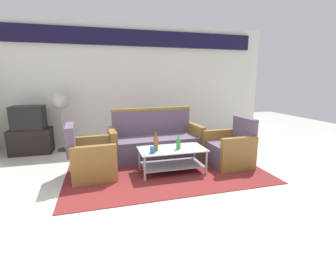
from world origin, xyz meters
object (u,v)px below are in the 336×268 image
object	(u,v)px
armchair_left	(91,159)
television	(29,118)
armchair_right	(230,149)
tv_stand	(32,141)
pedestal_fan	(61,104)
bottle_brown	(156,144)
bottle_green	(178,144)
coffee_table	(172,157)
couch	(156,142)
cup	(153,150)

from	to	relation	value
armchair_left	television	xyz separation A→B (m)	(-1.24, 1.68, 0.47)
armchair_right	tv_stand	distance (m)	4.08
tv_stand	pedestal_fan	world-z (taller)	pedestal_fan
bottle_brown	bottle_green	bearing A→B (deg)	-0.84
armchair_left	pedestal_fan	size ratio (longest dim) A/B	0.67
armchair_right	coffee_table	xyz separation A→B (m)	(-1.12, -0.06, -0.02)
tv_stand	armchair_right	bearing A→B (deg)	-25.94
coffee_table	tv_stand	bearing A→B (deg)	144.00
couch	television	size ratio (longest dim) A/B	2.94
armchair_left	bottle_green	bearing A→B (deg)	76.84
couch	coffee_table	xyz separation A→B (m)	(0.09, -0.84, -0.04)
coffee_table	armchair_right	bearing A→B (deg)	3.24
bottle_green	television	distance (m)	3.26
bottle_green	bottle_brown	xyz separation A→B (m)	(-0.38, 0.01, 0.02)
bottle_green	pedestal_fan	distance (m)	2.84
bottle_green	tv_stand	xyz separation A→B (m)	(-2.63, 1.90, -0.24)
bottle_brown	television	distance (m)	2.96
bottle_brown	tv_stand	world-z (taller)	bottle_brown
tv_stand	couch	bearing A→B (deg)	-22.25
couch	armchair_left	size ratio (longest dim) A/B	2.15
tv_stand	cup	bearing A→B (deg)	-42.54
television	cup	bearing A→B (deg)	140.53
coffee_table	couch	bearing A→B (deg)	95.89
armchair_left	coffee_table	distance (m)	1.31
bottle_green	couch	bearing A→B (deg)	101.26
armchair_left	television	bearing A→B (deg)	-147.16
coffee_table	television	distance (m)	3.18
armchair_right	cup	distance (m)	1.51
cup	pedestal_fan	size ratio (longest dim) A/B	0.08
cup	television	xyz separation A→B (m)	(-2.18, 2.00, 0.30)
cup	couch	bearing A→B (deg)	74.69
television	bottle_green	bearing A→B (deg)	147.21
coffee_table	television	xyz separation A→B (m)	(-2.54, 1.85, 0.49)
armchair_left	bottle_brown	size ratio (longest dim) A/B	2.76
armchair_left	tv_stand	bearing A→B (deg)	-147.12
cup	tv_stand	world-z (taller)	tv_stand
coffee_table	bottle_brown	size ratio (longest dim) A/B	3.57
couch	bottle_brown	xyz separation A→B (m)	(-0.20, -0.89, 0.21)
armchair_left	television	size ratio (longest dim) A/B	1.36
couch	television	xyz separation A→B (m)	(-2.45, 1.01, 0.44)
armchair_left	bottle_green	world-z (taller)	armchair_left
couch	bottle_green	xyz separation A→B (m)	(0.18, -0.90, 0.19)
tv_stand	armchair_left	bearing A→B (deg)	-53.38
television	bottle_brown	bearing A→B (deg)	143.00
couch	tv_stand	distance (m)	2.65
couch	pedestal_fan	size ratio (longest dim) A/B	1.44
armchair_right	tv_stand	bearing A→B (deg)	62.52
bottle_brown	cup	bearing A→B (deg)	-125.84
couch	bottle_brown	distance (m)	0.94
coffee_table	television	size ratio (longest dim) A/B	1.77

